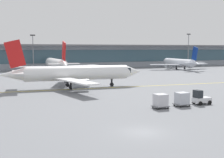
{
  "coord_description": "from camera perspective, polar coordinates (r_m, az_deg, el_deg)",
  "views": [
    {
      "loc": [
        -12.96,
        -24.36,
        8.09
      ],
      "look_at": [
        4.91,
        20.28,
        3.0
      ],
      "focal_mm": 46.59,
      "sensor_mm": 36.0,
      "label": 1
    }
  ],
  "objects": [
    {
      "name": "baggage_tug",
      "position": [
        44.05,
        16.99,
        -3.63
      ],
      "size": [
        2.65,
        1.71,
        2.1
      ],
      "rotation": [
        0.0,
        0.0,
        0.04
      ],
      "color": "silver",
      "rests_on": "ground_plane"
    },
    {
      "name": "apron_light_mast_2",
      "position": [
        136.6,
        14.75,
        5.82
      ],
      "size": [
        1.8,
        0.36,
        14.69
      ],
      "color": "gray",
      "rests_on": "ground_plane"
    },
    {
      "name": "gate_airplane_2",
      "position": [
        115.47,
        13.01,
        3.18
      ],
      "size": [
        24.75,
        26.69,
        8.84
      ],
      "rotation": [
        0.0,
        0.0,
        1.5
      ],
      "color": "silver",
      "rests_on": "ground_plane"
    },
    {
      "name": "apron_light_mast_1",
      "position": [
        110.96,
        -15.23,
        5.39
      ],
      "size": [
        1.8,
        0.36,
        13.11
      ],
      "color": "gray",
      "rests_on": "ground_plane"
    },
    {
      "name": "gate_airplane_1",
      "position": [
        96.93,
        -10.94,
        2.96
      ],
      "size": [
        28.74,
        30.79,
        10.23
      ],
      "rotation": [
        0.0,
        0.0,
        1.57
      ],
      "color": "white",
      "rests_on": "ground_plane"
    },
    {
      "name": "cargo_dolly_trailing",
      "position": [
        39.9,
        9.51,
        -4.2
      ],
      "size": [
        2.16,
        1.68,
        1.94
      ],
      "rotation": [
        0.0,
        0.0,
        0.04
      ],
      "color": "#595B60",
      "rests_on": "ground_plane"
    },
    {
      "name": "terminal_concourse",
      "position": [
        116.96,
        -15.49,
        4.27
      ],
      "size": [
        205.12,
        11.0,
        9.6
      ],
      "color": "#8C939E",
      "rests_on": "ground_plane"
    },
    {
      "name": "taxiing_regional_jet",
      "position": [
        59.99,
        -7.17,
        1.07
      ],
      "size": [
        29.61,
        27.48,
        9.8
      ],
      "rotation": [
        0.0,
        0.0,
        -0.06
      ],
      "color": "white",
      "rests_on": "ground_plane"
    },
    {
      "name": "ground_plane",
      "position": [
        28.75,
        6.05,
        -10.33
      ],
      "size": [
        400.0,
        400.0,
        0.0
      ],
      "primitive_type": "plane",
      "color": "slate"
    },
    {
      "name": "taxiway_centreline_stripe",
      "position": [
        58.48,
        -6.27,
        -1.94
      ],
      "size": [
        109.8,
        7.44,
        0.01
      ],
      "primitive_type": "cube",
      "rotation": [
        0.0,
        0.0,
        -0.06
      ],
      "color": "yellow",
      "rests_on": "ground_plane"
    },
    {
      "name": "cargo_dolly_lead",
      "position": [
        41.94,
        13.56,
        -3.79
      ],
      "size": [
        2.16,
        1.68,
        1.94
      ],
      "rotation": [
        0.0,
        0.0,
        0.04
      ],
      "color": "#595B60",
      "rests_on": "ground_plane"
    }
  ]
}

